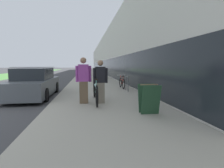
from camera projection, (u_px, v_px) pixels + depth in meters
sidewalk_slab at (91, 75)px, 26.40m from camera, size 4.34×70.00×0.11m
storefront_facade at (126, 57)px, 34.97m from camera, size 10.01×70.00×6.52m
lawn_strip at (13, 75)px, 28.49m from camera, size 6.21×70.00×0.03m
tandem_bicycle at (95, 91)px, 7.08m from camera, size 0.52×2.76×0.98m
person_rider at (100, 82)px, 6.72m from camera, size 0.56×0.22×1.66m
person_bystander at (84, 80)px, 6.70m from camera, size 0.60×0.23×1.76m
bike_rack_hoop at (127, 82)px, 9.97m from camera, size 0.05×0.60×0.84m
cruiser_bike_nearest at (122, 83)px, 11.15m from camera, size 0.52×1.61×0.83m
sandwich_board_sign at (149, 99)px, 5.32m from camera, size 0.56×0.56×0.90m
parked_sedan_curbside at (35, 84)px, 8.66m from camera, size 1.83×4.49×1.49m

